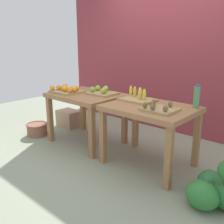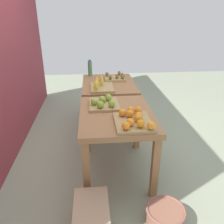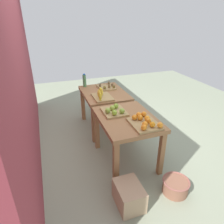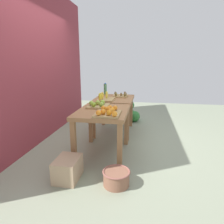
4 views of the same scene
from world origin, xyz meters
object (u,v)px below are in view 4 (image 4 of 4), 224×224
at_px(orange_bin, 108,112).
at_px(cardboard_produce_box, 68,169).
at_px(apple_bin, 98,105).
at_px(kiwi_bin, 121,95).
at_px(wicker_basket, 116,177).
at_px(banana_crate, 105,98).
at_px(display_table_left, 103,117).
at_px(display_table_right, 114,103).
at_px(watermelon_pile, 130,114).
at_px(water_bottle, 105,89).

bearing_deg(orange_bin, cardboard_produce_box, 140.46).
bearing_deg(apple_bin, kiwi_bin, -12.42).
bearing_deg(wicker_basket, banana_crate, 16.01).
bearing_deg(display_table_left, cardboard_produce_box, 159.69).
height_order(display_table_right, watermelon_pile, display_table_right).
relative_size(kiwi_bin, water_bottle, 1.33).
bearing_deg(cardboard_produce_box, apple_bin, -9.70).
bearing_deg(apple_bin, display_table_right, -7.88).
xyz_separation_m(display_table_left, display_table_right, (1.12, 0.00, 0.00)).
bearing_deg(display_table_left, watermelon_pile, -7.50).
height_order(kiwi_bin, watermelon_pile, kiwi_bin).
distance_m(display_table_left, kiwi_bin, 1.32).
height_order(kiwi_bin, water_bottle, water_bottle).
xyz_separation_m(display_table_left, kiwi_bin, (1.31, -0.12, 0.14)).
height_order(water_bottle, watermelon_pile, water_bottle).
relative_size(apple_bin, banana_crate, 0.91).
bearing_deg(wicker_basket, cardboard_produce_box, 87.69).
relative_size(kiwi_bin, cardboard_produce_box, 0.90).
bearing_deg(apple_bin, water_bottle, 6.41).
bearing_deg(display_table_left, kiwi_bin, -5.11).
height_order(watermelon_pile, cardboard_produce_box, watermelon_pile).
relative_size(display_table_left, apple_bin, 2.60).
bearing_deg(watermelon_pile, display_table_right, 163.97).
relative_size(apple_bin, watermelon_pile, 0.65).
bearing_deg(apple_bin, cardboard_produce_box, 170.30).
height_order(banana_crate, water_bottle, water_bottle).
height_order(apple_bin, wicker_basket, apple_bin).
relative_size(display_table_right, orange_bin, 2.30).
bearing_deg(cardboard_produce_box, display_table_right, -8.83).
relative_size(display_table_left, display_table_right, 1.00).
xyz_separation_m(banana_crate, wicker_basket, (-1.67, -0.48, -0.69)).
bearing_deg(water_bottle, kiwi_bin, -121.90).
bearing_deg(cardboard_produce_box, kiwi_bin, -11.13).
distance_m(water_bottle, wicker_basket, 2.59).
height_order(display_table_left, kiwi_bin, kiwi_bin).
relative_size(display_table_left, watermelon_pile, 1.68).
distance_m(watermelon_pile, cardboard_produce_box, 2.93).
height_order(apple_bin, water_bottle, water_bottle).
height_order(display_table_left, banana_crate, banana_crate).
relative_size(apple_bin, wicker_basket, 1.14).
bearing_deg(orange_bin, display_table_left, 26.55).
distance_m(display_table_left, display_table_right, 1.12).
xyz_separation_m(display_table_right, watermelon_pile, (0.95, -0.27, -0.47)).
bearing_deg(watermelon_pile, water_bottle, 132.82).
relative_size(display_table_left, banana_crate, 2.36).
distance_m(display_table_left, cardboard_produce_box, 1.00).
xyz_separation_m(orange_bin, apple_bin, (0.48, 0.27, -0.00)).
distance_m(apple_bin, kiwi_bin, 1.14).
relative_size(water_bottle, watermelon_pile, 0.44).
height_order(orange_bin, cardboard_produce_box, orange_bin).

